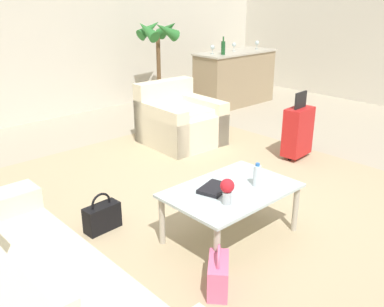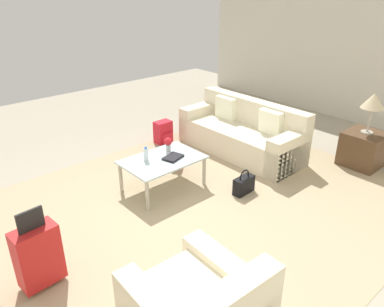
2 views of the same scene
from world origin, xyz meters
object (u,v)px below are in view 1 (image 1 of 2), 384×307
bar_console (235,77)px  wine_bottle_green (223,48)px  coffee_table_book (214,188)px  handbag_pink (218,274)px  flower_vase (227,189)px  wine_glass_leftmost (212,48)px  suitcase_red (298,131)px  wine_glass_right_of_centre (257,43)px  potted_palm (159,68)px  coffee_table (231,195)px  water_bottle (257,175)px  handbag_black (102,217)px  armchair (178,122)px  wine_glass_left_of_centre (234,45)px

bar_console → wine_bottle_green: wine_bottle_green is taller
coffee_table_book → handbag_pink: (-0.46, -0.50, -0.34)m
flower_vase → wine_glass_leftmost: wine_glass_leftmost is taller
suitcase_red → wine_bottle_green: bearing=65.5°
wine_glass_right_of_centre → suitcase_red: 3.21m
bar_console → potted_palm: bearing=155.2°
suitcase_red → coffee_table: bearing=-160.7°
water_bottle → wine_glass_right_of_centre: wine_glass_right_of_centre is taller
flower_vase → handbag_black: 1.21m
flower_vase → wine_glass_leftmost: size_ratio=1.33×
coffee_table → suitcase_red: suitcase_red is taller
wine_glass_right_of_centre → wine_bottle_green: (-1.01, -0.08, 0.01)m
coffee_table → handbag_pink: bearing=-144.3°
suitcase_red → wine_glass_right_of_centre: bearing=49.1°
coffee_table_book → bar_console: (3.62, 3.02, 0.03)m
armchair → suitcase_red: 1.63m
bar_console → wine_glass_left_of_centre: (0.00, 0.04, 0.58)m
coffee_table → wine_bottle_green: size_ratio=3.61×
wine_glass_left_of_centre → potted_palm: potted_palm is taller
coffee_table → flower_vase: 0.32m
wine_glass_left_of_centre → handbag_pink: size_ratio=0.43×
bar_console → handbag_black: (-4.24, -2.26, -0.37)m
handbag_black → wine_bottle_green: bearing=29.5°
armchair → bar_console: (2.20, 0.93, 0.21)m
wine_glass_right_of_centre → handbag_black: bearing=-155.1°
wine_bottle_green → armchair: bearing=-155.0°
water_bottle → wine_bottle_green: bearing=47.3°
coffee_table → water_bottle: (0.20, -0.10, 0.15)m
coffee_table_book → wine_bottle_green: 4.33m
armchair → potted_palm: 1.83m
coffee_table_book → wine_glass_leftmost: (3.07, 3.07, 0.61)m
armchair → wine_glass_leftmost: bearing=30.7°
water_bottle → armchair: bearing=64.1°
armchair → water_bottle: bearing=-115.9°
wine_glass_leftmost → coffee_table_book: bearing=-135.0°
water_bottle → coffee_table_book: bearing=150.6°
flower_vase → wine_glass_right_of_centre: wine_glass_right_of_centre is taller
wine_glass_right_of_centre → wine_bottle_green: wine_bottle_green is taller
bar_console → potted_palm: potted_palm is taller
wine_glass_left_of_centre → wine_glass_right_of_centre: bearing=-8.7°
wine_glass_leftmost → wine_bottle_green: wine_bottle_green is taller
water_bottle → suitcase_red: suitcase_red is taller
water_bottle → wine_glass_leftmost: bearing=49.7°
coffee_table_book → wine_bottle_green: bearing=26.7°
water_bottle → potted_palm: size_ratio=0.13×
flower_vase → handbag_pink: (-0.36, -0.27, -0.45)m
coffee_table_book → suitcase_red: suitcase_red is taller
wine_glass_leftmost → handbag_pink: size_ratio=0.43×
armchair → coffee_table: armchair is taller
coffee_table_book → bar_console: bearing=24.0°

